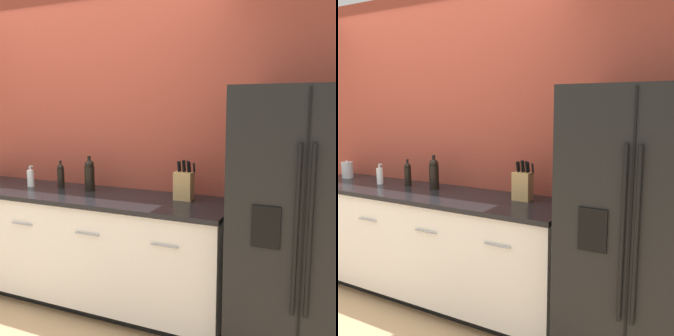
% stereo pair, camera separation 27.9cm
% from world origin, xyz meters
% --- Properties ---
extents(wall_back, '(10.00, 0.05, 2.60)m').
position_xyz_m(wall_back, '(0.00, 1.29, 1.30)').
color(wall_back, '#993D2D').
rests_on(wall_back, ground_plane).
extents(counter_unit, '(2.56, 0.64, 0.92)m').
position_xyz_m(counter_unit, '(0.09, 0.95, 0.47)').
color(counter_unit, black).
rests_on(counter_unit, ground_plane).
extents(refrigerator, '(0.87, 0.77, 1.73)m').
position_xyz_m(refrigerator, '(1.87, 0.89, 0.87)').
color(refrigerator, black).
rests_on(refrigerator, ground_plane).
extents(knife_block, '(0.15, 0.09, 0.30)m').
position_xyz_m(knife_block, '(0.98, 1.05, 1.04)').
color(knife_block, tan).
rests_on(knife_block, counter_unit).
extents(wine_bottle, '(0.08, 0.08, 0.29)m').
position_xyz_m(wine_bottle, '(0.14, 1.05, 1.06)').
color(wine_bottle, black).
rests_on(wine_bottle, counter_unit).
extents(soap_dispenser, '(0.06, 0.06, 0.19)m').
position_xyz_m(soap_dispenser, '(-0.43, 0.98, 1.00)').
color(soap_dispenser, white).
rests_on(soap_dispenser, counter_unit).
extents(oil_bottle, '(0.06, 0.06, 0.24)m').
position_xyz_m(oil_bottle, '(-0.15, 1.04, 1.03)').
color(oil_bottle, black).
rests_on(oil_bottle, counter_unit).
extents(steel_canister, '(0.11, 0.11, 0.17)m').
position_xyz_m(steel_canister, '(-0.95, 1.05, 1.00)').
color(steel_canister, '#B7B7BA').
rests_on(steel_canister, counter_unit).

